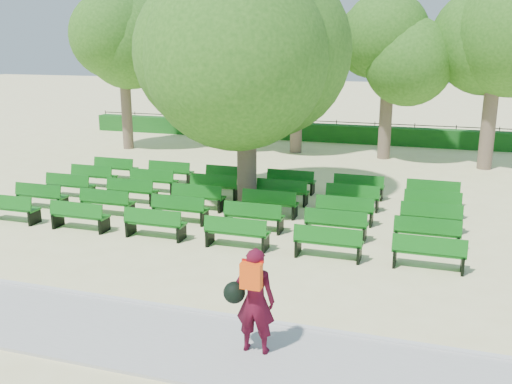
# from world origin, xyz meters

# --- Properties ---
(ground) EXTENTS (120.00, 120.00, 0.00)m
(ground) POSITION_xyz_m (0.00, 0.00, 0.00)
(ground) COLOR #F0E69F
(paving) EXTENTS (30.00, 2.20, 0.06)m
(paving) POSITION_xyz_m (0.00, -7.40, 0.03)
(paving) COLOR #B1B0AC
(paving) RESTS_ON ground
(curb) EXTENTS (30.00, 0.12, 0.10)m
(curb) POSITION_xyz_m (0.00, -6.25, 0.05)
(curb) COLOR silver
(curb) RESTS_ON ground
(hedge) EXTENTS (26.00, 0.70, 0.90)m
(hedge) POSITION_xyz_m (0.00, 14.00, 0.45)
(hedge) COLOR #165719
(hedge) RESTS_ON ground
(fence) EXTENTS (26.00, 0.10, 1.02)m
(fence) POSITION_xyz_m (0.00, 14.40, 0.00)
(fence) COLOR black
(fence) RESTS_ON ground
(tree_line) EXTENTS (21.80, 6.80, 7.04)m
(tree_line) POSITION_xyz_m (0.00, 10.00, 0.00)
(tree_line) COLOR #346C1D
(tree_line) RESTS_ON ground
(bench_array) EXTENTS (1.68, 0.56, 1.05)m
(bench_array) POSITION_xyz_m (0.26, 0.40, 0.09)
(bench_array) COLOR #116215
(bench_array) RESTS_ON ground
(tree_among) EXTENTS (5.44, 5.44, 7.40)m
(tree_among) POSITION_xyz_m (0.43, 1.25, 4.92)
(tree_among) COLOR brown
(tree_among) RESTS_ON ground
(person) EXTENTS (0.87, 0.52, 1.85)m
(person) POSITION_xyz_m (3.42, -7.28, 1.02)
(person) COLOR #480A1C
(person) RESTS_ON ground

